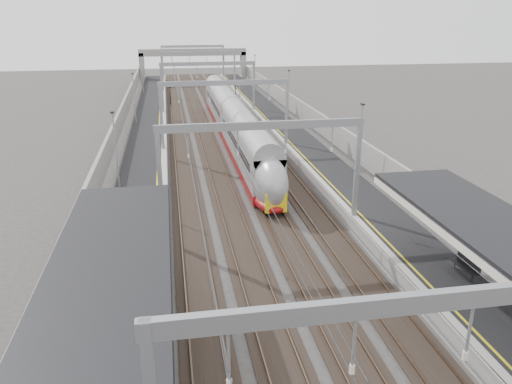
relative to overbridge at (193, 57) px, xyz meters
name	(u,v)px	position (x,y,z in m)	size (l,w,h in m)	color
platform_left	(147,147)	(-8.00, -55.00, -4.81)	(4.00, 120.00, 1.00)	black
platform_right	(295,140)	(8.00, -55.00, -4.81)	(4.00, 120.00, 1.00)	black
tracks	(223,147)	(0.00, -55.00, -5.26)	(11.40, 140.00, 0.20)	black
overhead_line	(215,83)	(0.00, -48.38, 0.83)	(13.00, 140.00, 6.60)	gray
overbridge	(193,57)	(0.00, 0.00, 0.00)	(22.00, 2.20, 6.90)	gray
wall_left	(115,138)	(-11.20, -55.00, -3.71)	(0.30, 120.00, 3.20)	gray
wall_right	(323,130)	(11.20, -55.00, -3.71)	(0.30, 120.00, 3.20)	gray
train	(235,128)	(1.50, -54.30, -3.36)	(2.50, 45.57, 3.96)	maroon
bench	(467,264)	(9.14, -86.69, -3.71)	(0.58, 1.95, 1.00)	black
signal_green	(170,90)	(-5.20, -27.17, -2.89)	(0.32, 0.32, 3.48)	black
signal_red_near	(228,94)	(3.20, -33.27, -2.89)	(0.32, 0.32, 3.48)	black
signal_red_far	(236,87)	(5.40, -25.69, -2.89)	(0.32, 0.32, 3.48)	black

